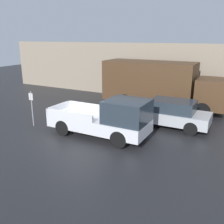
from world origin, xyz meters
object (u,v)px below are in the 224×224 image
object	(u,v)px
pickup_truck	(107,119)
newspaper_box	(193,97)
car	(171,113)
parking_sign	(32,107)
delivery_truck	(158,83)

from	to	relation	value
pickup_truck	newspaper_box	size ratio (longest dim) A/B	4.77
car	parking_sign	world-z (taller)	parking_sign
parking_sign	car	bearing A→B (deg)	27.47
pickup_truck	newspaper_box	distance (m)	9.15
pickup_truck	car	distance (m)	3.94
pickup_truck	parking_sign	xyz separation A→B (m)	(-4.63, -0.57, 0.18)
delivery_truck	pickup_truck	bearing A→B (deg)	-94.37
pickup_truck	car	xyz separation A→B (m)	(2.42, 3.10, -0.18)
pickup_truck	newspaper_box	bearing A→B (deg)	73.59
delivery_truck	newspaper_box	distance (m)	3.31
delivery_truck	parking_sign	world-z (taller)	delivery_truck
pickup_truck	parking_sign	size ratio (longest dim) A/B	2.58
car	parking_sign	xyz separation A→B (m)	(-7.05, -3.67, 0.36)
delivery_truck	car	bearing A→B (deg)	-60.74
pickup_truck	parking_sign	distance (m)	4.67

